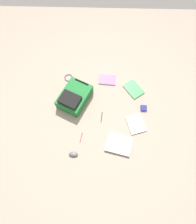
# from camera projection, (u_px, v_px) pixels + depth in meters

# --- Properties ---
(ground_plane) EXTENTS (4.04, 4.04, 0.00)m
(ground_plane) POSITION_uv_depth(u_px,v_px,m) (100.00, 110.00, 2.37)
(ground_plane) COLOR gray
(backpack) EXTENTS (0.49, 0.55, 0.20)m
(backpack) POSITION_uv_depth(u_px,v_px,m) (74.00, 97.00, 2.35)
(backpack) COLOR #1E662D
(backpack) RESTS_ON ground_plane
(laptop) EXTENTS (0.35, 0.30, 0.03)m
(laptop) POSITION_uv_depth(u_px,v_px,m) (119.00, 144.00, 2.17)
(laptop) COLOR #929296
(laptop) RESTS_ON ground_plane
(book_red) EXTENTS (0.25, 0.18, 0.02)m
(book_red) POSITION_uv_depth(u_px,v_px,m) (107.00, 80.00, 2.55)
(book_red) COLOR silver
(book_red) RESTS_ON ground_plane
(book_comic) EXTENTS (0.27, 0.30, 0.02)m
(book_comic) POSITION_uv_depth(u_px,v_px,m) (136.00, 124.00, 2.28)
(book_comic) COLOR silver
(book_comic) RESTS_ON ground_plane
(book_manual) EXTENTS (0.31, 0.33, 0.02)m
(book_manual) POSITION_uv_depth(u_px,v_px,m) (133.00, 89.00, 2.49)
(book_manual) COLOR silver
(book_manual) RESTS_ON ground_plane
(computer_mouse) EXTENTS (0.11, 0.07, 0.04)m
(computer_mouse) POSITION_uv_depth(u_px,v_px,m) (73.00, 154.00, 2.12)
(computer_mouse) COLOR #4C4C51
(computer_mouse) RESTS_ON ground_plane
(cable_coil) EXTENTS (0.12, 0.12, 0.01)m
(cable_coil) POSITION_uv_depth(u_px,v_px,m) (68.00, 78.00, 2.57)
(cable_coil) COLOR #4C4C51
(cable_coil) RESTS_ON ground_plane
(pen_black) EXTENTS (0.02, 0.15, 0.01)m
(pen_black) POSITION_uv_depth(u_px,v_px,m) (102.00, 117.00, 2.32)
(pen_black) COLOR black
(pen_black) RESTS_ON ground_plane
(pen_blue) EXTENTS (0.03, 0.13, 0.01)m
(pen_blue) POSITION_uv_depth(u_px,v_px,m) (81.00, 138.00, 2.21)
(pen_blue) COLOR red
(pen_blue) RESTS_ON ground_plane
(earbud_pouch) EXTENTS (0.08, 0.08, 0.03)m
(earbud_pouch) POSITION_uv_depth(u_px,v_px,m) (144.00, 108.00, 2.37)
(earbud_pouch) COLOR navy
(earbud_pouch) RESTS_ON ground_plane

